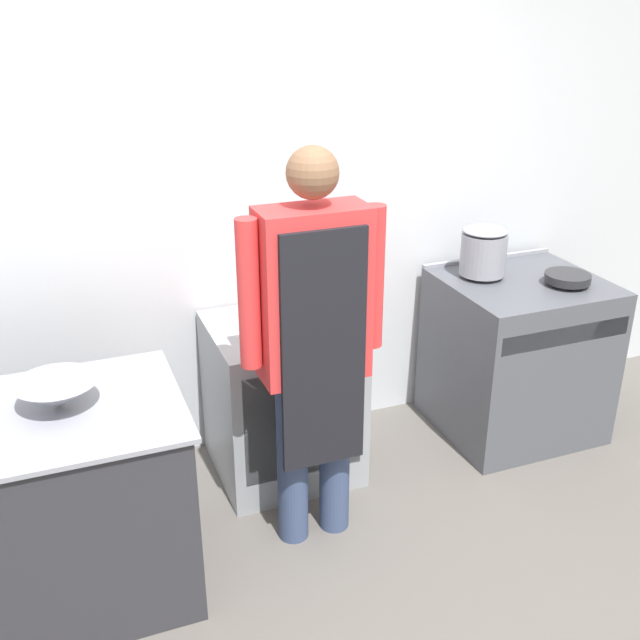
{
  "coord_description": "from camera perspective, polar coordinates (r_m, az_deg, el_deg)",
  "views": [
    {
      "loc": [
        -1.01,
        -1.98,
        2.34
      ],
      "look_at": [
        0.1,
        0.88,
        1.0
      ],
      "focal_mm": 42.0,
      "sensor_mm": 36.0,
      "label": 1
    }
  ],
  "objects": [
    {
      "name": "mixing_bowl",
      "position": [
        3.06,
        -19.36,
        -5.36
      ],
      "size": [
        0.32,
        0.32,
        0.11
      ],
      "color": "gray",
      "rests_on": "prep_counter"
    },
    {
      "name": "fridge_unit",
      "position": [
        3.9,
        -2.88,
        -6.01
      ],
      "size": [
        0.7,
        0.67,
        0.83
      ],
      "color": "#93999E",
      "rests_on": "ground_plane"
    },
    {
      "name": "prep_counter",
      "position": [
        3.3,
        -21.07,
        -13.5
      ],
      "size": [
        1.25,
        0.78,
        0.87
      ],
      "color": "#2D2D33",
      "rests_on": "ground_plane"
    },
    {
      "name": "wall_back",
      "position": [
        3.88,
        -5.48,
        8.72
      ],
      "size": [
        8.0,
        0.05,
        2.7
      ],
      "color": "silver",
      "rests_on": "ground_plane"
    },
    {
      "name": "stove",
      "position": [
        4.39,
        14.72,
        -2.62
      ],
      "size": [
        0.84,
        0.78,
        0.93
      ],
      "color": "#4C4F56",
      "rests_on": "ground_plane"
    },
    {
      "name": "ground_plane",
      "position": [
        3.23,
        4.32,
        -22.93
      ],
      "size": [
        14.0,
        14.0,
        0.0
      ],
      "primitive_type": "plane",
      "color": "#5B5651"
    },
    {
      "name": "saute_pan",
      "position": [
        4.2,
        18.34,
        3.09
      ],
      "size": [
        0.24,
        0.24,
        0.04
      ],
      "color": "#262628",
      "rests_on": "stove"
    },
    {
      "name": "stock_pot",
      "position": [
        4.17,
        12.36,
        5.21
      ],
      "size": [
        0.25,
        0.25,
        0.27
      ],
      "color": "gray",
      "rests_on": "stove"
    },
    {
      "name": "person_cook",
      "position": [
        3.14,
        -0.47,
        -0.93
      ],
      "size": [
        0.64,
        0.24,
        1.81
      ],
      "color": "#38476B",
      "rests_on": "ground_plane"
    }
  ]
}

